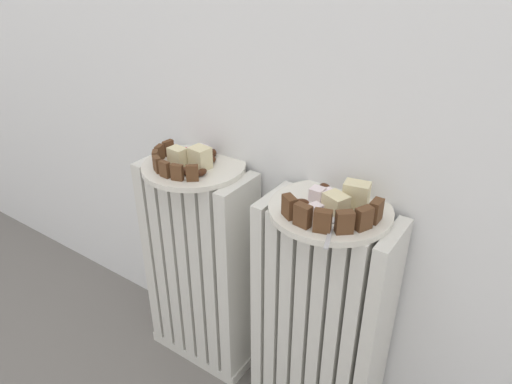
{
  "coord_description": "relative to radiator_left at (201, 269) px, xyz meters",
  "views": [
    {
      "loc": [
        0.48,
        -0.42,
        1.02
      ],
      "look_at": [
        0.0,
        0.28,
        0.56
      ],
      "focal_mm": 32.19,
      "sensor_mm": 36.0,
      "label": 1
    }
  ],
  "objects": [
    {
      "name": "dark_cake_slice_right_4",
      "position": [
        0.42,
        -0.04,
        0.32
      ],
      "size": [
        0.03,
        0.04,
        0.04
      ],
      "primitive_type": "cube",
      "rotation": [
        0.0,
        0.0,
        1.15
      ],
      "color": "#56351E",
      "rests_on": "plate_right"
    },
    {
      "name": "turkish_delight_left_0",
      "position": [
        0.0,
        0.03,
        0.31
      ],
      "size": [
        0.03,
        0.03,
        0.02
      ],
      "primitive_type": "cube",
      "rotation": [
        0.0,
        0.0,
        0.14
      ],
      "color": "white",
      "rests_on": "plate_left"
    },
    {
      "name": "dark_cake_slice_right_5",
      "position": [
        0.43,
        0.0,
        0.32
      ],
      "size": [
        0.02,
        0.03,
        0.04
      ],
      "primitive_type": "cube",
      "rotation": [
        0.0,
        0.0,
        1.57
      ],
      "color": "#56351E",
      "rests_on": "plate_right"
    },
    {
      "name": "medjool_date_left_1",
      "position": [
        0.05,
        -0.03,
        0.31
      ],
      "size": [
        0.02,
        0.03,
        0.01
      ],
      "primitive_type": "ellipsoid",
      "rotation": [
        0.0,
        0.0,
        1.64
      ],
      "color": "#3D1E0F",
      "rests_on": "plate_left"
    },
    {
      "name": "fork",
      "position": [
        0.38,
        -0.07,
        0.3
      ],
      "size": [
        0.05,
        0.1,
        0.0
      ],
      "color": "#B7B7BC",
      "rests_on": "plate_right"
    },
    {
      "name": "turkish_delight_right_2",
      "position": [
        0.34,
        0.01,
        0.31
      ],
      "size": [
        0.03,
        0.03,
        0.02
      ],
      "primitive_type": "cube",
      "rotation": [
        0.0,
        0.0,
        1.35
      ],
      "color": "white",
      "rests_on": "plate_right"
    },
    {
      "name": "medjool_date_left_2",
      "position": [
        0.02,
        -0.05,
        0.31
      ],
      "size": [
        0.03,
        0.02,
        0.02
      ],
      "primitive_type": "ellipsoid",
      "rotation": [
        0.0,
        0.0,
        0.18
      ],
      "color": "#3D1E0F",
      "rests_on": "plate_left"
    },
    {
      "name": "turkish_delight_right_3",
      "position": [
        0.32,
        0.03,
        0.31
      ],
      "size": [
        0.03,
        0.03,
        0.02
      ],
      "primitive_type": "cube",
      "rotation": [
        0.0,
        0.0,
        0.93
      ],
      "color": "white",
      "rests_on": "plate_right"
    },
    {
      "name": "dark_cake_slice_left_5",
      "position": [
        0.03,
        -0.08,
        0.32
      ],
      "size": [
        0.03,
        0.02,
        0.04
      ],
      "primitive_type": "cube",
      "rotation": [
        0.0,
        0.0,
        0.3
      ],
      "color": "#56351E",
      "rests_on": "plate_left"
    },
    {
      "name": "marble_cake_slice_left_0",
      "position": [
        -0.02,
        -0.03,
        0.32
      ],
      "size": [
        0.04,
        0.03,
        0.05
      ],
      "primitive_type": "cube",
      "rotation": [
        0.0,
        0.0,
        -0.1
      ],
      "color": "beige",
      "rests_on": "plate_left"
    },
    {
      "name": "dark_cake_slice_left_1",
      "position": [
        -0.08,
        -0.03,
        0.32
      ],
      "size": [
        0.02,
        0.03,
        0.04
      ],
      "primitive_type": "cube",
      "rotation": [
        0.0,
        0.0,
        -1.25
      ],
      "color": "#56351E",
      "rests_on": "plate_left"
    },
    {
      "name": "turkish_delight_right_1",
      "position": [
        0.31,
        0.01,
        0.31
      ],
      "size": [
        0.03,
        0.03,
        0.03
      ],
      "primitive_type": "cube",
      "rotation": [
        0.0,
        0.0,
        0.01
      ],
      "color": "white",
      "rests_on": "plate_right"
    },
    {
      "name": "radiator_right",
      "position": [
        0.34,
        0.0,
        0.0
      ],
      "size": [
        0.29,
        0.13,
        0.57
      ],
      "color": "silver",
      "rests_on": "ground_plane"
    },
    {
      "name": "medjool_date_right_2",
      "position": [
        0.3,
        -0.03,
        0.31
      ],
      "size": [
        0.03,
        0.03,
        0.01
      ],
      "primitive_type": "ellipsoid",
      "rotation": [
        0.0,
        0.0,
        0.51
      ],
      "color": "#3D1E0F",
      "rests_on": "plate_right"
    },
    {
      "name": "dark_cake_slice_left_4",
      "position": [
        -0.01,
        -0.08,
        0.32
      ],
      "size": [
        0.03,
        0.01,
        0.04
      ],
      "primitive_type": "cube",
      "rotation": [
        0.0,
        0.0,
        -0.09
      ],
      "color": "#56351E",
      "rests_on": "plate_left"
    },
    {
      "name": "dark_cake_slice_right_0",
      "position": [
        0.3,
        -0.07,
        0.32
      ],
      "size": [
        0.04,
        0.03,
        0.04
      ],
      "primitive_type": "cube",
      "rotation": [
        0.0,
        0.0,
        -0.56
      ],
      "color": "#56351E",
      "rests_on": "plate_right"
    },
    {
      "name": "dark_cake_slice_left_0",
      "position": [
        -0.08,
        0.01,
        0.32
      ],
      "size": [
        0.01,
        0.03,
        0.04
      ],
      "primitive_type": "cube",
      "rotation": [
        0.0,
        0.0,
        -1.64
      ],
      "color": "#56351E",
      "rests_on": "plate_left"
    },
    {
      "name": "medjool_date_right_0",
      "position": [
        0.36,
        0.06,
        0.31
      ],
      "size": [
        0.03,
        0.03,
        0.01
      ],
      "primitive_type": "ellipsoid",
      "rotation": [
        0.0,
        0.0,
        0.54
      ],
      "color": "#3D1E0F",
      "rests_on": "plate_right"
    },
    {
      "name": "dark_cake_slice_left_2",
      "position": [
        -0.06,
        -0.05,
        0.32
      ],
      "size": [
        0.03,
        0.03,
        0.04
      ],
      "primitive_type": "cube",
      "rotation": [
        0.0,
        0.0,
        -0.86
      ],
      "color": "#56351E",
      "rests_on": "plate_left"
    },
    {
      "name": "radiator_left",
      "position": [
        0.0,
        0.0,
        0.0
      ],
      "size": [
        0.29,
        0.13,
        0.57
      ],
      "color": "silver",
      "rests_on": "ground_plane"
    },
    {
      "name": "turkish_delight_left_2",
      "position": [
        -0.02,
        0.05,
        0.31
      ],
      "size": [
        0.03,
        0.03,
        0.02
      ],
      "primitive_type": "cube",
      "rotation": [
        0.0,
        0.0,
        1.55
      ],
      "color": "white",
      "rests_on": "plate_left"
    },
    {
      "name": "medjool_date_right_3",
      "position": [
        0.31,
        0.05,
        0.31
      ],
      "size": [
        0.03,
        0.03,
        0.02
      ],
      "primitive_type": "ellipsoid",
      "rotation": [
        0.0,
        0.0,
        2.81
      ],
      "color": "#3D1E0F",
      "rests_on": "plate_right"
    },
    {
      "name": "dark_cake_slice_right_2",
      "position": [
        0.37,
        -0.08,
        0.32
      ],
      "size": [
        0.03,
        0.03,
        0.04
      ],
      "primitive_type": "cube",
      "rotation": [
        0.0,
        0.0,
        0.29
      ],
      "color": "#56351E",
      "rests_on": "plate_right"
    },
    {
      "name": "turkish_delight_left_1",
      "position": [
        -0.02,
        0.01,
        0.31
      ],
      "size": [
        0.03,
        0.03,
        0.02
      ],
      "primitive_type": "cube",
      "rotation": [
        0.0,
        0.0,
        0.64
      ],
      "color": "white",
      "rests_on": "plate_left"
    },
    {
      "name": "turkish_delight_right_0",
      "position": [
        0.33,
        -0.04,
        0.31
      ],
      "size": [
        0.03,
        0.03,
        0.02
      ],
      "primitive_type": "cube",
      "rotation": [
        0.0,
        0.0,
        1.25
      ],
      "color": "white",
      "rests_on": "plate_right"
    },
    {
      "name": "plate_left",
      "position": [
        0.0,
        0.0,
        0.29
      ],
      "size": [
        0.24,
        0.24,
        0.01
      ],
      "primitive_type": "cylinder",
      "color": "silver",
      "rests_on": "radiator_left"
    },
    {
      "name": "medjool_date_left_0",
      "position": [
        0.01,
        0.06,
        0.31
      ],
      "size": [
        0.03,
        0.03,
        0.02
      ],
      "primitive_type": "ellipsoid",
      "rotation": [
        0.0,
        0.0,
        2.22
      ],
      "color": "#3D1E0F",
      "rests_on": "plate_left"
    },
    {
      "name": "dark_cake_slice_right_1",
      "position": [
        0.33,
        -0.09,
        0.32
      ],
      "size": [
        0.03,
        0.02,
        0.04
      ],
      "primitive_type": "cube",
      "rotation": [
        0.0,
        0.0,
        -0.13
      ],
      "color": "#56351E",
      "rests_on": "plate_right"
    },
    {
      "name": "dark_cake_slice_left_3",
      "position": [
        -0.04,
        -0.07,
        0.32
      ],
      "size": [
        0.03,
        0.02,
        0.04
      ],
      "primitive_type": "cube",
      "rotation": [
        0.0,
        0.0,
        -0.47
      ],
      "color": "#56351E",
      "rests_on": "plate_left"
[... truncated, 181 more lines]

